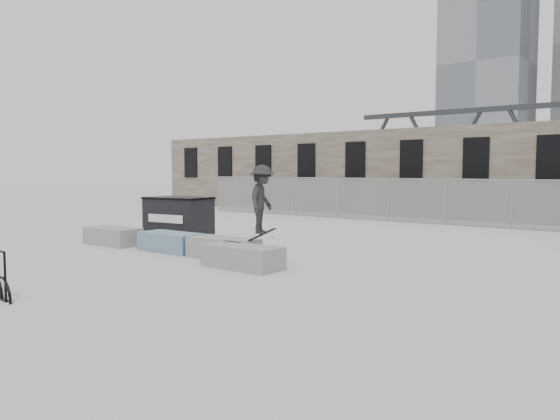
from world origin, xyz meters
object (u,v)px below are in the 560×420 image
Objects in this scene: planter_center_right at (223,247)px; dumpster at (179,218)px; planter_center_left at (171,241)px; skateboarder at (262,199)px; planter_far_left at (113,235)px; planter_offset at (243,256)px.

dumpster is (-4.17, 2.12, 0.44)m from planter_center_right.
planter_center_left is 1.02× the size of skateboarder.
planter_far_left is at bearing -175.92° from planter_center_left.
dumpster is at bearing 153.10° from planter_center_right.
planter_center_left is at bearing -53.19° from dumpster.
planter_offset is (3.49, -0.75, 0.00)m from planter_center_left.
skateboarder reaches higher than planter_center_left.
planter_center_right is 0.85× the size of dumpster.
skateboarder is at bearing 2.49° from planter_center_right.
planter_center_right is 1.87m from skateboarder.
planter_center_right is 1.00× the size of planter_offset.
planter_far_left is 6.14m from skateboarder.
dumpster is at bearing 152.55° from planter_offset.
planter_center_right and planter_offset have the same top height.
planter_far_left is 2.58m from planter_center_left.
dumpster is (-2.07, 2.14, 0.44)m from planter_center_left.
planter_far_left is at bearing -109.61° from dumpster.
dumpster is at bearing 77.73° from planter_far_left.
planter_center_right is (4.68, 0.20, 0.00)m from planter_far_left.
planter_center_right is (2.10, 0.02, 0.00)m from planter_center_left.
dumpster reaches higher than planter_center_left.
planter_far_left is 1.00× the size of planter_center_right.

